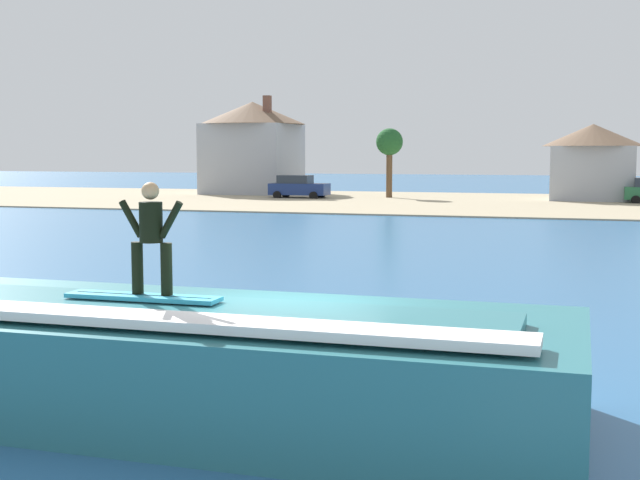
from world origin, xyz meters
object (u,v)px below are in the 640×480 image
Objects in this scene: surfer at (151,233)px; car_near_shore at (298,187)px; house_small_cottage at (592,159)px; wave_crest at (199,360)px; house_with_chimney at (253,144)px; tree_tall_bare at (389,145)px; surfboard at (143,297)px.

surfer is 0.34× the size of car_near_shore.
house_small_cottage is at bearing 10.04° from car_near_shore.
wave_crest is 1.38× the size of house_small_cottage.
house_with_chimney reaches higher than house_small_cottage.
car_near_shore is (-15.81, 53.28, -1.60)m from surfer.
tree_tall_bare is (-9.03, 55.73, 1.71)m from surfer.
house_with_chimney reaches higher than surfer.
car_near_shore is 0.83× the size of tree_tall_bare.
surfboard is 0.24× the size of house_with_chimney.
house_with_chimney reaches higher than wave_crest.
surfer is 0.17× the size of house_with_chimney.
surfer reaches higher than surfboard.
car_near_shore is 7.93m from tree_tall_bare.
house_with_chimney is at bearing 110.26° from surfboard.
surfboard is at bearing -161.50° from wave_crest.
surfboard is 63.20m from house_with_chimney.
tree_tall_bare is at bearing 99.08° from surfboard.
wave_crest is at bearing 14.98° from surfer.
tree_tall_bare reaches higher than wave_crest.
house_small_cottage is 1.35× the size of tree_tall_bare.
car_near_shore is at bearing 106.40° from surfboard.
surfboard is at bearing -73.60° from car_near_shore.
house_small_cottage is (6.39, 57.27, 1.51)m from surfboard.
surfboard is 0.40× the size of tree_tall_bare.
house_small_cottage reaches higher than wave_crest.
surfer reaches higher than car_near_shore.
house_with_chimney is (-6.17, 5.87, 3.45)m from car_near_shore.
surfboard is at bearing -144.03° from surfer.
wave_crest is at bearing -95.67° from house_small_cottage.
surfboard is at bearing -69.74° from house_with_chimney.
car_near_shore reaches higher than wave_crest.
house_with_chimney is at bearing 165.16° from tree_tall_bare.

